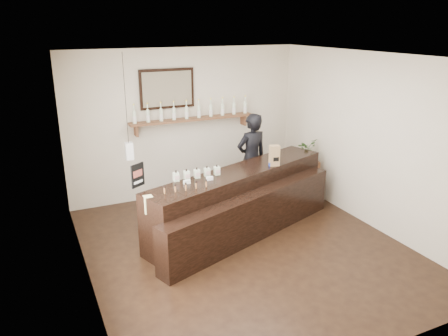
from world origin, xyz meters
TOP-DOWN VIEW (x-y plane):
  - ground at (0.00, 0.00)m, footprint 5.00×5.00m
  - room_shell at (0.00, 0.00)m, footprint 5.00×5.00m
  - back_wall_decor at (-0.16, 2.37)m, footprint 2.66×0.96m
  - counter at (0.24, 0.57)m, footprint 3.52×2.08m
  - promo_sign at (-1.40, 0.66)m, footprint 0.22×0.15m
  - paper_bag at (0.87, 0.68)m, footprint 0.18×0.15m
  - tape_dispenser at (0.83, 0.67)m, footprint 0.12×0.06m
  - side_cabinet at (2.00, 1.36)m, footprint 0.49×0.59m
  - potted_plant at (2.00, 1.36)m, footprint 0.43×0.40m
  - shopkeeper at (0.92, 1.55)m, footprint 0.74×0.53m

SIDE VIEW (x-z plane):
  - ground at x=0.00m, z-range 0.00..0.00m
  - side_cabinet at x=2.00m, z-range 0.00..0.75m
  - counter at x=0.24m, z-range -0.11..1.03m
  - potted_plant at x=2.00m, z-range 0.75..1.15m
  - shopkeeper at x=0.92m, z-range 0.00..1.91m
  - tape_dispenser at x=0.83m, z-range 0.97..1.07m
  - paper_bag at x=0.87m, z-range 0.98..1.32m
  - promo_sign at x=-1.40m, z-range 0.98..1.32m
  - room_shell at x=0.00m, z-range -0.80..4.20m
  - back_wall_decor at x=-0.16m, z-range 0.91..2.60m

